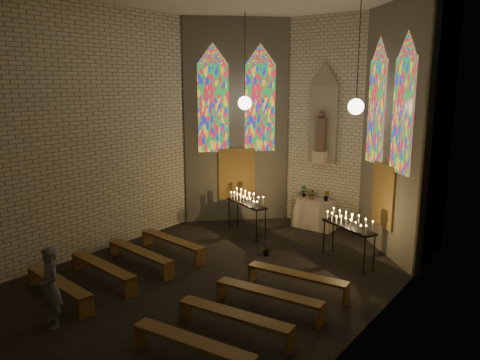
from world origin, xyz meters
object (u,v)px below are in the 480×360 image
object	(u,v)px
aisle_flower_pot	(267,249)
visitor	(50,287)
votive_stand_right	(349,223)
votive_stand_left	(247,201)
altar	(314,214)

from	to	relation	value
aisle_flower_pot	visitor	distance (m)	6.06
votive_stand_right	votive_stand_left	bearing A→B (deg)	-160.18
aisle_flower_pot	votive_stand_left	xyz separation A→B (m)	(-1.61, 1.22, 0.94)
altar	visitor	world-z (taller)	visitor
votive_stand_right	visitor	xyz separation A→B (m)	(-3.33, -6.79, -0.27)
altar	votive_stand_right	world-z (taller)	votive_stand_right
altar	votive_stand_right	xyz separation A→B (m)	(2.22, -2.17, 0.62)
altar	votive_stand_right	distance (m)	3.16
votive_stand_right	visitor	world-z (taller)	visitor
aisle_flower_pot	votive_stand_right	bearing A→B (deg)	23.68
votive_stand_left	altar	bearing A→B (deg)	73.22
votive_stand_left	votive_stand_right	xyz separation A→B (m)	(3.67, -0.32, -0.01)
aisle_flower_pot	altar	bearing A→B (deg)	92.93
aisle_flower_pot	votive_stand_left	size ratio (longest dim) A/B	0.20
votive_stand_left	votive_stand_right	size ratio (longest dim) A/B	1.02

